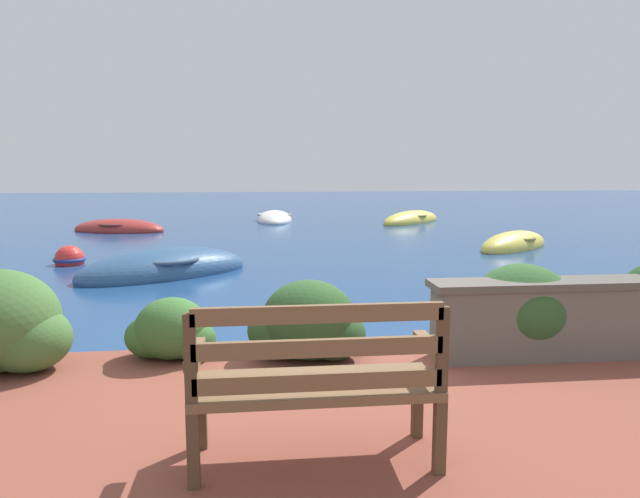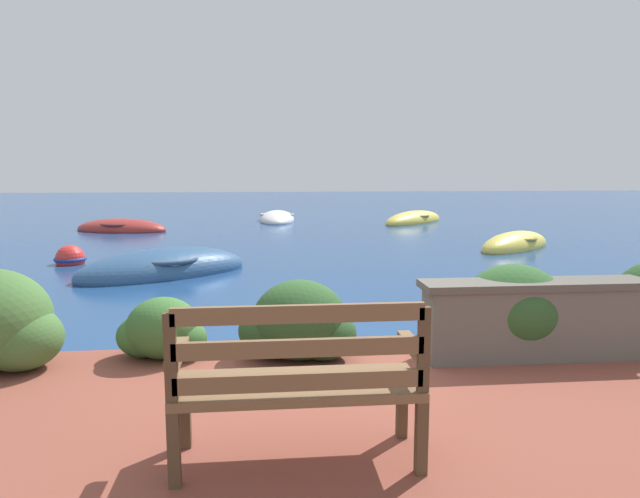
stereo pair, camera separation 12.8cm
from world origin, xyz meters
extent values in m
plane|color=navy|center=(0.00, 0.00, 0.00)|extent=(80.00, 80.00, 0.00)
cube|color=brown|center=(-0.97, -1.87, 0.42)|extent=(0.06, 0.06, 0.40)
cube|color=brown|center=(0.30, -1.87, 0.42)|extent=(0.06, 0.06, 0.40)
cube|color=brown|center=(-0.97, -2.29, 0.42)|extent=(0.06, 0.06, 0.40)
cube|color=brown|center=(0.30, -2.29, 0.42)|extent=(0.06, 0.06, 0.40)
cube|color=brown|center=(-0.33, -2.08, 0.65)|extent=(1.33, 0.48, 0.05)
cube|color=brown|center=(-0.33, -2.29, 0.75)|extent=(1.26, 0.04, 0.09)
cube|color=brown|center=(-0.33, -2.29, 0.93)|extent=(1.26, 0.04, 0.09)
cube|color=brown|center=(-0.33, -2.29, 1.10)|extent=(1.26, 0.04, 0.09)
cube|color=brown|center=(-0.97, -2.29, 0.90)|extent=(0.06, 0.04, 0.45)
cube|color=brown|center=(0.30, -2.29, 0.90)|extent=(0.06, 0.04, 0.45)
cube|color=brown|center=(-0.97, -2.08, 0.85)|extent=(0.07, 0.43, 0.05)
cube|color=brown|center=(0.30, -2.08, 0.85)|extent=(0.07, 0.43, 0.05)
cube|color=#666056|center=(1.77, -0.57, 0.52)|extent=(1.88, 0.35, 0.61)
cube|color=#565249|center=(1.77, -0.57, 0.86)|extent=(1.97, 0.39, 0.06)
ellipsoid|color=#426B33|center=(-2.44, -0.45, 0.48)|extent=(0.67, 0.60, 0.53)
ellipsoid|color=#38662D|center=(-1.36, -0.26, 0.48)|extent=(0.61, 0.55, 0.52)
ellipsoid|color=#38662D|center=(-1.53, -0.21, 0.40)|extent=(0.46, 0.41, 0.37)
ellipsoid|color=#38662D|center=(-1.21, -0.29, 0.39)|extent=(0.43, 0.39, 0.34)
ellipsoid|color=#284C23|center=(-0.21, -0.40, 0.56)|extent=(0.79, 0.71, 0.67)
ellipsoid|color=#284C23|center=(-0.43, -0.34, 0.46)|extent=(0.59, 0.54, 0.48)
ellipsoid|color=#284C23|center=(-0.01, -0.44, 0.44)|extent=(0.55, 0.50, 0.44)
ellipsoid|color=#2D5628|center=(1.66, -0.38, 0.61)|extent=(0.91, 0.82, 0.77)
ellipsoid|color=#2D5628|center=(1.41, -0.32, 0.49)|extent=(0.68, 0.61, 0.55)
ellipsoid|color=#2D5628|center=(1.88, -0.43, 0.47)|extent=(0.64, 0.57, 0.50)
ellipsoid|color=#284C23|center=(2.80, -0.33, 0.50)|extent=(0.70, 0.63, 0.56)
ellipsoid|color=#2D517A|center=(-2.22, 4.87, 0.06)|extent=(3.24, 2.73, 0.80)
torus|color=#2D4157|center=(-2.22, 4.87, 0.28)|extent=(1.77, 1.77, 0.07)
cube|color=#846647|center=(-2.61, 4.62, 0.25)|extent=(0.66, 0.92, 0.04)
cube|color=#846647|center=(-1.91, 5.08, 0.25)|extent=(0.66, 0.92, 0.04)
ellipsoid|color=#DBC64C|center=(5.24, 7.40, 0.05)|extent=(2.63, 2.44, 0.68)
torus|color=olive|center=(5.24, 7.40, 0.24)|extent=(1.32, 1.32, 0.07)
cube|color=#846647|center=(5.54, 7.66, 0.21)|extent=(0.57, 0.63, 0.04)
cube|color=#846647|center=(4.98, 7.18, 0.21)|extent=(0.57, 0.63, 0.04)
ellipsoid|color=#9E2D28|center=(-4.64, 12.01, 0.05)|extent=(2.95, 1.89, 0.64)
torus|color=brown|center=(-4.64, 12.01, 0.22)|extent=(1.49, 1.49, 0.07)
cube|color=#846647|center=(-5.03, 12.12, 0.19)|extent=(0.37, 0.95, 0.04)
cube|color=#846647|center=(-4.31, 11.92, 0.19)|extent=(0.37, 0.95, 0.04)
ellipsoid|color=#DBC64C|center=(4.58, 13.82, 0.05)|extent=(3.00, 3.10, 0.69)
torus|color=olive|center=(4.58, 13.82, 0.24)|extent=(1.44, 1.44, 0.07)
cube|color=#846647|center=(4.92, 14.19, 0.21)|extent=(0.67, 0.64, 0.04)
cube|color=#846647|center=(4.30, 13.52, 0.21)|extent=(0.67, 0.64, 0.04)
ellipsoid|color=silver|center=(-0.02, 14.98, 0.05)|extent=(1.35, 3.33, 0.61)
torus|color=gray|center=(-0.02, 14.98, 0.21)|extent=(1.26, 1.26, 0.07)
cube|color=#846647|center=(0.00, 15.47, 0.18)|extent=(0.96, 0.16, 0.04)
cube|color=#846647|center=(-0.04, 14.57, 0.18)|extent=(0.96, 0.16, 0.04)
sphere|color=red|center=(-4.20, 6.16, 0.09)|extent=(0.54, 0.54, 0.54)
torus|color=navy|center=(-4.20, 6.16, 0.09)|extent=(0.60, 0.60, 0.07)
camera|label=1|loc=(-0.63, -5.02, 1.81)|focal=32.00mm
camera|label=2|loc=(-0.50, -5.03, 1.81)|focal=32.00mm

